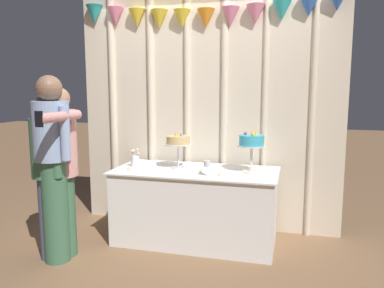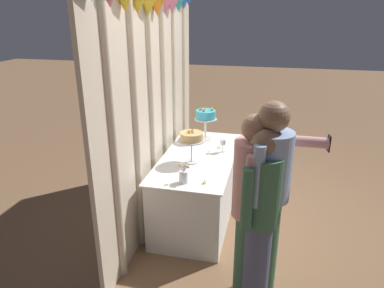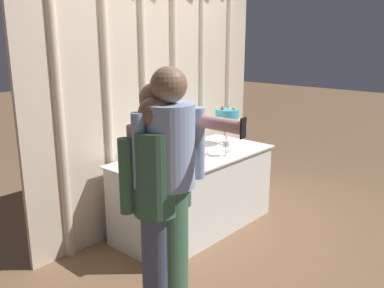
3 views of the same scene
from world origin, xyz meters
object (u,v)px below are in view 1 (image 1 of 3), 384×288
at_px(tealight_near_left, 201,171).
at_px(guest_girl_blue_dress, 61,163).
at_px(wine_glass, 207,165).
at_px(tealight_far_left, 129,169).
at_px(cake_display_nearleft, 178,142).
at_px(flower_vase, 135,160).
at_px(guest_man_pink_jacket, 48,170).
at_px(cake_display_nearright, 252,143).
at_px(tealight_near_right, 220,175).
at_px(cake_table, 195,206).
at_px(guest_man_dark_suit, 53,161).

xyz_separation_m(tealight_near_left, guest_girl_blue_dress, (-1.20, -0.57, 0.13)).
xyz_separation_m(wine_glass, tealight_far_left, (-0.82, 0.05, -0.10)).
distance_m(cake_display_nearleft, guest_girl_blue_dress, 1.16).
height_order(flower_vase, guest_man_pink_jacket, guest_man_pink_jacket).
distance_m(cake_display_nearright, guest_girl_blue_dress, 1.82).
xyz_separation_m(tealight_near_left, tealight_near_right, (0.21, -0.09, -0.00)).
distance_m(guest_girl_blue_dress, guest_man_pink_jacket, 0.13).
bearing_deg(tealight_near_right, tealight_far_left, -179.41).
relative_size(tealight_far_left, guest_girl_blue_dress, 0.02).
distance_m(cake_table, cake_display_nearright, 0.88).
bearing_deg(tealight_near_left, cake_table, 132.76).
bearing_deg(flower_vase, guest_man_pink_jacket, -126.12).
bearing_deg(tealight_far_left, cake_display_nearleft, 27.17).
distance_m(cake_display_nearright, wine_glass, 0.51).
relative_size(cake_display_nearright, guest_girl_blue_dress, 0.26).
xyz_separation_m(cake_display_nearright, tealight_far_left, (-1.21, -0.23, -0.28)).
bearing_deg(cake_display_nearright, tealight_far_left, -169.17).
height_order(cake_table, tealight_near_right, tealight_near_right).
xyz_separation_m(tealight_near_right, guest_girl_blue_dress, (-1.41, -0.48, 0.13)).
height_order(cake_display_nearleft, tealight_near_right, cake_display_nearleft).
bearing_deg(flower_vase, tealight_near_right, -11.02).
distance_m(flower_vase, guest_man_pink_jacket, 0.91).
bearing_deg(guest_girl_blue_dress, cake_display_nearright, 22.59).
height_order(tealight_near_right, guest_man_pink_jacket, guest_man_pink_jacket).
bearing_deg(guest_girl_blue_dress, tealight_near_right, 18.71).
relative_size(cake_display_nearleft, wine_glass, 2.58).
height_order(cake_display_nearright, flower_vase, cake_display_nearright).
xyz_separation_m(tealight_far_left, tealight_near_left, (0.73, 0.10, -0.00)).
height_order(wine_glass, flower_vase, flower_vase).
bearing_deg(guest_man_pink_jacket, cake_display_nearright, 23.61).
xyz_separation_m(wine_glass, tealight_near_left, (-0.09, 0.15, -0.10)).
height_order(guest_girl_blue_dress, guest_man_dark_suit, guest_man_dark_suit).
bearing_deg(tealight_far_left, tealight_near_left, 7.91).
distance_m(wine_glass, tealight_near_left, 0.20).
height_order(flower_vase, tealight_near_right, flower_vase).
distance_m(tealight_far_left, guest_girl_blue_dress, 0.67).
relative_size(cake_table, guest_man_pink_jacket, 1.10).
relative_size(cake_display_nearleft, flower_vase, 2.01).
relative_size(flower_vase, tealight_far_left, 4.99).
distance_m(cake_table, cake_display_nearleft, 0.69).
xyz_separation_m(tealight_far_left, guest_man_pink_jacket, (-0.56, -0.54, 0.07)).
height_order(cake_display_nearright, tealight_near_left, cake_display_nearright).
height_order(tealight_near_right, guest_girl_blue_dress, guest_girl_blue_dress).
height_order(cake_table, guest_man_pink_jacket, guest_man_pink_jacket).
relative_size(tealight_near_left, guest_man_pink_jacket, 0.03).
distance_m(cake_display_nearright, guest_man_pink_jacket, 1.94).
bearing_deg(wine_glass, guest_girl_blue_dress, -162.01).
xyz_separation_m(guest_girl_blue_dress, guest_man_pink_jacket, (-0.09, -0.07, -0.05)).
bearing_deg(flower_vase, guest_man_dark_suit, -120.26).
distance_m(flower_vase, tealight_far_left, 0.21).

